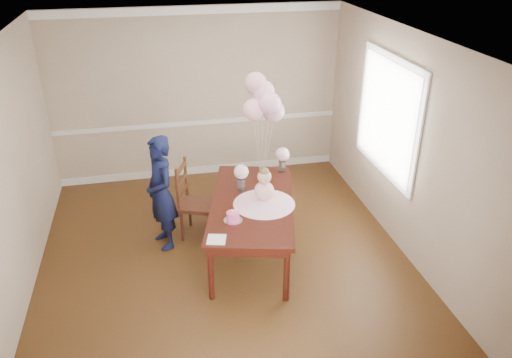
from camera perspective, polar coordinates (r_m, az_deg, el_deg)
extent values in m
cube|color=#341E0D|center=(6.33, -3.53, -9.17)|extent=(4.50, 5.00, 0.00)
cube|color=white|center=(5.21, -4.39, 15.52)|extent=(4.50, 5.00, 0.02)
cube|color=gray|center=(7.96, -6.66, 9.46)|extent=(4.50, 0.02, 2.70)
cube|color=gray|center=(3.57, 2.36, -14.99)|extent=(4.50, 0.02, 2.70)
cube|color=gray|center=(5.81, -26.43, -0.23)|extent=(0.02, 5.00, 2.70)
cube|color=gray|center=(6.32, 16.73, 3.71)|extent=(0.02, 5.00, 2.70)
cube|color=silver|center=(8.09, -6.49, 6.41)|extent=(4.50, 0.02, 0.07)
cube|color=white|center=(7.66, -7.19, 18.60)|extent=(4.50, 0.02, 0.12)
cube|color=silver|center=(8.42, -6.19, 1.06)|extent=(4.50, 0.02, 0.12)
cube|color=white|center=(6.65, 14.82, 6.97)|extent=(0.02, 1.66, 1.56)
cube|color=white|center=(6.64, 14.68, 6.97)|extent=(0.01, 1.50, 1.40)
cube|color=black|center=(6.07, -0.46, -2.79)|extent=(1.44, 2.15, 0.05)
cube|color=black|center=(6.11, -0.45, -3.39)|extent=(1.32, 2.03, 0.10)
cylinder|color=black|center=(5.56, -5.18, -10.68)|extent=(0.08, 0.08, 0.69)
cylinder|color=black|center=(5.52, 3.52, -10.89)|extent=(0.08, 0.08, 0.69)
cylinder|color=black|center=(7.07, -3.49, -1.66)|extent=(0.08, 0.08, 0.69)
cylinder|color=black|center=(7.04, 3.23, -1.77)|extent=(0.08, 0.08, 0.69)
cone|color=#EAACC2|center=(5.99, 0.93, -2.44)|extent=(0.91, 0.91, 0.10)
sphere|color=#F399BE|center=(5.92, 0.94, -1.36)|extent=(0.24, 0.24, 0.24)
sphere|color=#CE9B8E|center=(5.84, 0.96, 0.25)|extent=(0.17, 0.17, 0.17)
sphere|color=brown|center=(5.81, 0.96, 0.77)|extent=(0.12, 0.12, 0.12)
cylinder|color=silver|center=(5.69, -2.64, -4.73)|extent=(0.26, 0.26, 0.01)
cylinder|color=#E04789|center=(5.66, -2.65, -4.27)|extent=(0.18, 0.18, 0.10)
sphere|color=silver|center=(5.63, -2.66, -3.72)|extent=(0.03, 0.03, 0.03)
sphere|color=silver|center=(5.64, -2.35, -3.62)|extent=(0.03, 0.03, 0.03)
cylinder|color=silver|center=(6.29, -1.69, -0.61)|extent=(0.12, 0.12, 0.16)
sphere|color=beige|center=(6.21, -1.71, 0.84)|extent=(0.19, 0.19, 0.19)
cylinder|color=white|center=(6.76, 3.01, 1.46)|extent=(0.12, 0.12, 0.16)
sphere|color=silver|center=(6.68, 3.05, 2.83)|extent=(0.19, 0.19, 0.19)
cube|color=silver|center=(5.37, -4.54, -6.90)|extent=(0.24, 0.24, 0.01)
cylinder|color=white|center=(6.53, 0.61, -0.17)|extent=(0.05, 0.05, 0.02)
sphere|color=#FFB4C3|center=(6.14, -0.28, 7.95)|extent=(0.28, 0.28, 0.28)
sphere|color=#F0AACF|center=(6.06, 1.58, 8.65)|extent=(0.28, 0.28, 0.28)
sphere|color=#EDA8CA|center=(6.17, 0.87, 9.96)|extent=(0.28, 0.28, 0.28)
sphere|color=#D99AA6|center=(6.16, -0.05, 10.90)|extent=(0.28, 0.28, 0.28)
sphere|color=#E5A2B8|center=(6.23, 2.04, 7.73)|extent=(0.28, 0.28, 0.28)
cylinder|color=silver|center=(6.35, 0.18, 3.15)|extent=(0.09, 0.03, 0.82)
cylinder|color=white|center=(6.30, 1.07, 3.46)|extent=(0.09, 0.08, 0.92)
cylinder|color=silver|center=(6.35, 0.73, 4.14)|extent=(0.04, 0.09, 1.02)
cylinder|color=silver|center=(6.34, 0.29, 4.59)|extent=(0.06, 0.12, 1.12)
cylinder|color=white|center=(6.39, 1.29, 3.08)|extent=(0.15, 0.04, 0.76)
cube|color=#3C1B10|center=(6.59, -6.59, -2.88)|extent=(0.59, 0.59, 0.05)
cylinder|color=#39150F|center=(6.61, -8.45, -5.35)|extent=(0.05, 0.05, 0.44)
cylinder|color=#33120E|center=(6.52, -5.32, -5.67)|extent=(0.05, 0.05, 0.44)
cylinder|color=#341A0E|center=(6.91, -7.57, -3.73)|extent=(0.05, 0.05, 0.44)
cylinder|color=#39150F|center=(6.83, -4.57, -4.01)|extent=(0.05, 0.05, 0.44)
cylinder|color=#3D1B10|center=(6.35, -8.96, -1.21)|extent=(0.05, 0.05, 0.58)
cylinder|color=#3A2110|center=(6.66, -8.02, 0.29)|extent=(0.05, 0.05, 0.58)
cube|color=#341C0E|center=(6.56, -8.40, -1.40)|extent=(0.18, 0.40, 0.05)
cube|color=#331C0D|center=(6.49, -8.50, -0.12)|extent=(0.18, 0.40, 0.05)
cube|color=#381E0F|center=(6.41, -8.60, 1.19)|extent=(0.18, 0.40, 0.05)
imported|color=black|center=(6.33, -10.81, -1.61)|extent=(0.52, 0.63, 1.50)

